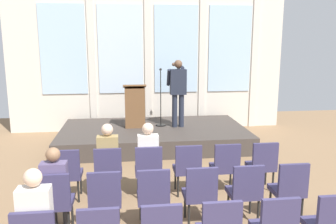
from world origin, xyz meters
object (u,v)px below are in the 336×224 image
(chair_r0_c3, at_px, (187,166))
(chair_r1_c2, at_px, (153,194))
(chair_r1_c5, at_px, (289,187))
(chair_r0_c0, at_px, (67,171))
(chair_r1_c1, at_px, (105,196))
(chair_r0_c1, at_px, (108,169))
(chair_r1_c3, at_px, (200,191))
(chair_r0_c5, at_px, (262,163))
(chair_r1_c4, at_px, (245,189))
(chair_r0_c4, at_px, (225,164))
(lectern, at_px, (135,106))
(speaker, at_px, (178,88))
(chair_r0_c2, at_px, (148,168))
(chair_r2_c5, at_px, (329,222))
(audience_r0_c2, at_px, (148,155))
(chair_r1_c0, at_px, (55,199))
(audience_r2_c0, at_px, (37,220))
(audience_r1_c0, at_px, (56,185))
(mic_stand, at_px, (161,113))
(audience_r0_c1, at_px, (108,157))

(chair_r0_c3, height_order, chair_r1_c2, same)
(chair_r1_c5, bearing_deg, chair_r0_c0, 162.71)
(chair_r0_c0, height_order, chair_r1_c1, same)
(chair_r0_c1, xyz_separation_m, chair_r1_c3, (1.38, -1.08, 0.00))
(chair_r0_c5, distance_m, chair_r1_c4, 1.28)
(chair_r0_c1, distance_m, chair_r1_c4, 2.34)
(chair_r0_c4, bearing_deg, lectern, 113.90)
(speaker, relative_size, chair_r1_c5, 1.89)
(lectern, distance_m, chair_r1_c4, 4.76)
(lectern, bearing_deg, chair_r0_c0, -110.11)
(speaker, bearing_deg, chair_r1_c2, -102.97)
(chair_r0_c3, xyz_separation_m, chair_r1_c1, (-1.38, -1.08, 0.00))
(chair_r0_c2, height_order, chair_r2_c5, same)
(chair_r2_c5, bearing_deg, speaker, 101.15)
(lectern, height_order, chair_r1_c2, lectern)
(chair_r0_c2, bearing_deg, chair_r0_c5, 0.00)
(audience_r0_c2, relative_size, chair_r2_c5, 1.41)
(chair_r1_c5, bearing_deg, chair_r1_c1, 180.00)
(chair_r0_c3, distance_m, chair_r2_c5, 2.56)
(chair_r0_c3, relative_size, chair_r1_c4, 1.00)
(chair_r0_c0, xyz_separation_m, chair_r1_c1, (0.69, -1.08, 0.00))
(chair_r1_c0, bearing_deg, chair_r0_c5, 17.29)
(lectern, height_order, chair_r1_c3, lectern)
(chair_r0_c1, height_order, audience_r2_c0, audience_r2_c0)
(chair_r1_c3, xyz_separation_m, chair_r2_c5, (1.38, -1.08, 0.00))
(chair_r0_c3, height_order, chair_r1_c3, same)
(chair_r1_c4, distance_m, chair_r1_c5, 0.69)
(chair_r0_c5, bearing_deg, chair_r1_c0, -162.71)
(speaker, relative_size, chair_r1_c2, 1.89)
(audience_r1_c0, bearing_deg, chair_r0_c1, 55.13)
(chair_r2_c5, bearing_deg, chair_r1_c4, 122.71)
(chair_r0_c0, xyz_separation_m, chair_r0_c4, (2.76, 0.00, 0.00))
(chair_r0_c5, height_order, chair_r2_c5, same)
(mic_stand, height_order, chair_r1_c3, mic_stand)
(chair_r0_c2, bearing_deg, audience_r1_c0, -144.34)
(mic_stand, distance_m, chair_r0_c1, 3.67)
(lectern, distance_m, chair_r0_c1, 3.49)
(speaker, bearing_deg, chair_r1_c4, -85.02)
(chair_r0_c3, height_order, audience_r1_c0, audience_r1_c0)
(audience_r0_c2, bearing_deg, chair_r1_c0, -140.07)
(audience_r1_c0, relative_size, chair_r1_c3, 1.35)
(chair_r0_c1, relative_size, chair_r1_c5, 1.00)
(chair_r1_c1, relative_size, chair_r1_c3, 1.00)
(audience_r0_c2, distance_m, chair_r2_c5, 3.05)
(chair_r0_c5, relative_size, audience_r2_c0, 0.69)
(chair_r0_c4, bearing_deg, audience_r0_c1, 177.77)
(chair_r0_c4, xyz_separation_m, chair_r1_c2, (-1.38, -1.08, 0.00))
(chair_r1_c2, bearing_deg, audience_r2_c0, -144.20)
(chair_r0_c3, xyz_separation_m, chair_r2_c5, (1.38, -2.15, 0.00))
(chair_r0_c0, relative_size, audience_r2_c0, 0.69)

